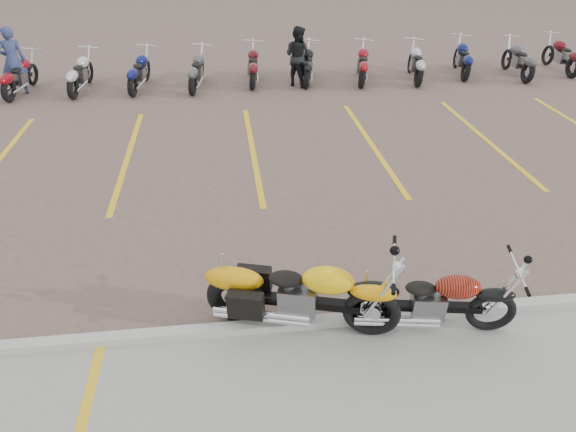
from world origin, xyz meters
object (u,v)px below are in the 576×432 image
at_px(flame_cruiser, 427,301).
at_px(yellow_cruiser, 298,295).
at_px(person_a, 13,61).
at_px(person_b, 298,56).

bearing_deg(flame_cruiser, yellow_cruiser, -178.34).
relative_size(yellow_cruiser, person_a, 1.28).
xyz_separation_m(yellow_cruiser, person_b, (1.53, 10.85, 0.36)).
distance_m(yellow_cruiser, person_a, 12.79).
xyz_separation_m(flame_cruiser, person_b, (-0.06, 11.09, 0.42)).
bearing_deg(yellow_cruiser, person_a, 137.34).
distance_m(yellow_cruiser, person_b, 10.97).
height_order(flame_cruiser, person_b, person_b).
bearing_deg(person_a, yellow_cruiser, 104.09).
relative_size(person_a, person_b, 1.09).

